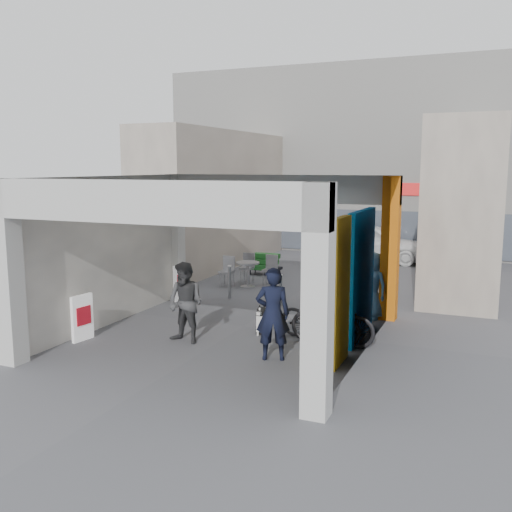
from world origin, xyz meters
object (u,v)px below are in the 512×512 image
at_px(border_collie, 262,323).
at_px(man_crates, 315,244).
at_px(man_with_dog, 273,314).
at_px(cafe_set, 248,274).
at_px(produce_stand, 265,266).
at_px(bicycle_front, 320,318).
at_px(white_van, 372,243).
at_px(bicycle_rear, 332,320).
at_px(man_back_turned, 186,303).
at_px(man_elderly, 371,285).

relative_size(border_collie, man_crates, 0.42).
bearing_deg(man_with_dog, cafe_set, -83.46).
bearing_deg(produce_stand, bicycle_front, -41.82).
relative_size(bicycle_front, white_van, 0.44).
relative_size(bicycle_front, bicycle_rear, 1.06).
bearing_deg(man_back_turned, man_elderly, 55.97).
xyz_separation_m(man_elderly, white_van, (-1.74, 8.59, -0.09)).
bearing_deg(produce_stand, man_with_dog, -49.64).
relative_size(cafe_set, man_crates, 0.95).
relative_size(produce_stand, man_elderly, 0.66).
relative_size(cafe_set, man_elderly, 0.93).
distance_m(produce_stand, man_back_turned, 7.93).
relative_size(cafe_set, man_back_turned, 0.90).
xyz_separation_m(border_collie, bicycle_front, (1.32, 0.03, 0.23)).
bearing_deg(man_elderly, man_with_dog, -86.87).
relative_size(border_collie, bicycle_front, 0.36).
relative_size(man_with_dog, bicycle_rear, 1.01).
distance_m(man_crates, bicycle_front, 9.59).
relative_size(border_collie, man_elderly, 0.41).
distance_m(man_back_turned, white_van, 12.15).
height_order(man_crates, white_van, man_crates).
relative_size(cafe_set, man_with_dog, 0.85).
bearing_deg(man_with_dog, man_crates, -98.31).
bearing_deg(bicycle_front, bicycle_rear, -109.95).
xyz_separation_m(bicycle_front, white_van, (-1.11, 10.85, 0.24)).
xyz_separation_m(cafe_set, bicycle_rear, (4.13, -5.00, 0.21)).
bearing_deg(man_back_turned, bicycle_front, 34.03).
distance_m(cafe_set, white_van, 6.63).
distance_m(man_with_dog, white_van, 12.36).
height_order(man_with_dog, bicycle_rear, man_with_dog).
height_order(border_collie, man_elderly, man_elderly).
distance_m(cafe_set, produce_stand, 1.79).
bearing_deg(produce_stand, man_crates, 85.56).
relative_size(man_with_dog, man_back_turned, 1.05).
xyz_separation_m(man_elderly, man_crates, (-3.55, 6.88, -0.02)).
relative_size(man_crates, white_van, 0.38).
xyz_separation_m(bicycle_rear, white_van, (-1.44, 11.05, 0.20)).
distance_m(border_collie, bicycle_front, 1.34).
bearing_deg(bicycle_rear, produce_stand, 33.20).
bearing_deg(white_van, border_collie, 177.58).
xyz_separation_m(cafe_set, man_with_dog, (3.30, -6.29, 0.58)).
bearing_deg(border_collie, man_crates, 97.41).
bearing_deg(border_collie, man_back_turned, -139.53).
height_order(man_back_turned, bicycle_rear, man_back_turned).
relative_size(produce_stand, man_with_dog, 0.60).
xyz_separation_m(man_crates, bicycle_front, (2.91, -9.13, -0.32)).
height_order(produce_stand, bicycle_rear, bicycle_rear).
bearing_deg(bicycle_front, produce_stand, 42.47).
height_order(man_elderly, bicycle_front, man_elderly).
xyz_separation_m(border_collie, bicycle_rear, (1.65, -0.17, 0.27)).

